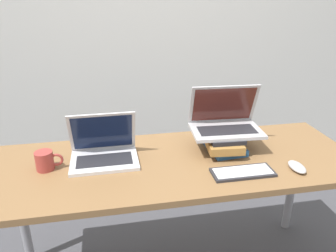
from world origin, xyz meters
The scene contains 8 objects.
wall_back centered at (0.00, 1.59, 1.35)m, with size 8.00×0.05×2.70m.
desk centered at (0.00, 0.32, 0.65)m, with size 1.75×0.64×0.73m.
laptop_left centered at (-0.34, 0.39, 0.78)m, with size 0.31×0.24×0.23m.
book_stack centered at (0.25, 0.39, 0.78)m, with size 0.20×0.29×0.09m.
laptop_on_books centered at (0.27, 0.42, 0.87)m, with size 0.36×0.25×0.23m.
wireless_keyboard centered at (0.26, 0.15, 0.74)m, with size 0.28×0.11×0.01m.
mouse centered at (0.51, 0.13, 0.75)m, with size 0.06×0.11×0.03m.
mug centered at (-0.60, 0.35, 0.78)m, with size 0.12×0.08×0.09m.
Camera 1 is at (-0.29, -1.02, 1.49)m, focal length 35.00 mm.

